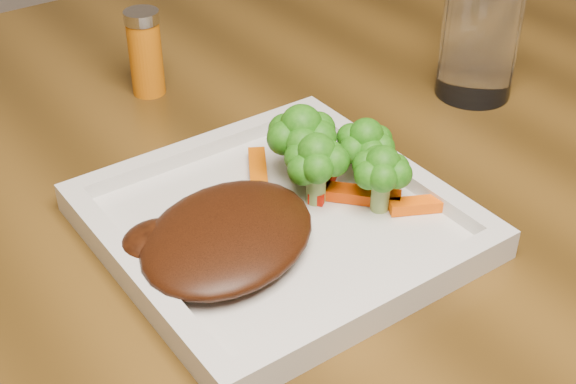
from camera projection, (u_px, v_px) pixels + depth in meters
plate at (278, 227)px, 0.66m from camera, size 0.27×0.27×0.01m
steak at (228, 236)px, 0.61m from camera, size 0.19×0.17×0.03m
broccoli_0 at (301, 145)px, 0.68m from camera, size 0.09×0.09×0.07m
broccoli_1 at (365, 149)px, 0.68m from camera, size 0.07×0.07×0.06m
broccoli_2 at (382, 179)px, 0.65m from camera, size 0.06×0.06×0.06m
broccoli_3 at (316, 170)px, 0.66m from camera, size 0.07×0.07×0.06m
carrot_1 at (421, 205)px, 0.66m from camera, size 0.05×0.04×0.01m
carrot_3 at (350, 154)px, 0.73m from camera, size 0.05×0.01×0.01m
carrot_4 at (258, 168)px, 0.71m from camera, size 0.04×0.06×0.01m
carrot_5 at (363, 195)px, 0.67m from camera, size 0.06×0.06×0.01m
carrot_6 at (323, 185)px, 0.69m from camera, size 0.05×0.04×0.01m
spice_shaker at (145, 53)px, 0.83m from camera, size 0.05×0.05×0.09m
drinking_glass at (479, 41)px, 0.82m from camera, size 0.10×0.10×0.12m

